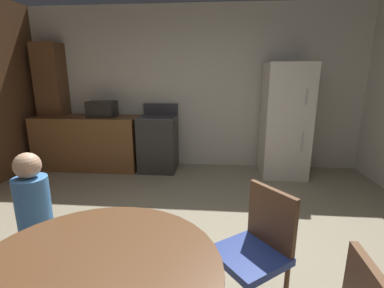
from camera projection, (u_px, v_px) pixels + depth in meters
name	position (u px, v px, depth m)	size (l,w,h in m)	color
ground_plane	(164.00, 275.00, 2.22)	(14.00, 14.00, 0.00)	gray
wall_back	(194.00, 89.00, 4.75)	(5.93, 0.12, 2.70)	beige
kitchen_counter	(89.00, 142.00, 4.73)	(1.75, 0.60, 0.90)	brown
pantry_column	(54.00, 106.00, 4.82)	(0.44, 0.36, 2.10)	brown
oven_range	(158.00, 143.00, 4.63)	(0.60, 0.60, 1.10)	#2D2B28
refrigerator	(285.00, 121.00, 4.30)	(0.68, 0.68, 1.76)	silver
microwave	(102.00, 109.00, 4.57)	(0.44, 0.32, 0.26)	black
chair_northeast	(257.00, 246.00, 1.78)	(0.56, 0.56, 0.87)	brown
person_child	(36.00, 224.00, 1.89)	(0.31, 0.31, 1.09)	#3D4C84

